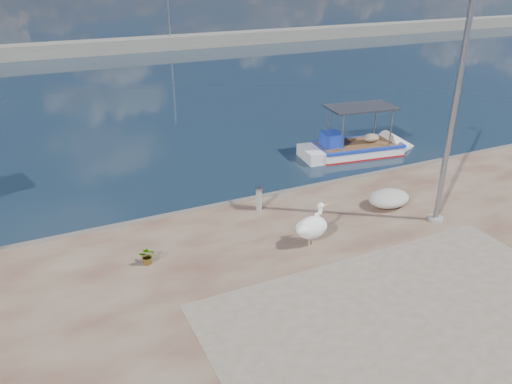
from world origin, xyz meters
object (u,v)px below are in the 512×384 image
at_px(boat_right, 356,150).
at_px(pelican, 312,227).
at_px(bollard_near, 259,198).
at_px(lamp_post, 452,114).

relative_size(boat_right, pelican, 4.30).
height_order(pelican, bollard_near, pelican).
relative_size(pelican, lamp_post, 0.18).
xyz_separation_m(pelican, bollard_near, (-0.40, 2.55, -0.15)).
distance_m(boat_right, pelican, 9.01).
bearing_deg(lamp_post, boat_right, 73.38).
xyz_separation_m(boat_right, bollard_near, (-6.60, -3.93, 0.72)).
xyz_separation_m(boat_right, lamp_post, (-2.04, -6.82, 3.60)).
bearing_deg(bollard_near, boat_right, 30.75).
xyz_separation_m(lamp_post, bollard_near, (-4.56, 2.89, -2.89)).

